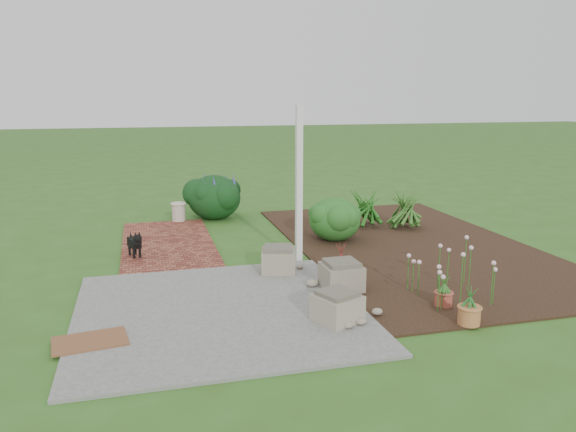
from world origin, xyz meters
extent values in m
plane|color=#33581B|center=(0.00, 0.00, 0.00)|extent=(80.00, 80.00, 0.00)
cube|color=#5E5E5C|center=(-1.25, -1.75, 0.02)|extent=(3.50, 3.50, 0.04)
cube|color=maroon|center=(-1.70, 1.75, 0.02)|extent=(1.60, 3.50, 0.04)
cube|color=black|center=(2.50, 0.50, 0.01)|extent=(4.00, 7.00, 0.03)
cube|color=white|center=(0.30, 0.10, 1.25)|extent=(0.10, 0.10, 2.50)
cube|color=gray|center=(0.05, -2.45, 0.20)|extent=(0.62, 0.62, 0.31)
cube|color=#78725C|center=(0.48, -1.41, 0.21)|extent=(0.52, 0.52, 0.34)
cube|color=gray|center=(-0.17, -0.43, 0.21)|extent=(0.61, 0.61, 0.33)
cube|color=brown|center=(-2.73, -2.32, 0.05)|extent=(0.84, 0.61, 0.02)
cube|color=black|center=(-2.27, 0.95, 0.27)|extent=(0.24, 0.35, 0.14)
cylinder|color=black|center=(-2.28, 0.82, 0.12)|extent=(0.04, 0.04, 0.16)
cylinder|color=black|center=(-2.19, 0.85, 0.12)|extent=(0.04, 0.04, 0.16)
cylinder|color=black|center=(-2.36, 1.04, 0.12)|extent=(0.04, 0.04, 0.16)
cylinder|color=black|center=(-2.26, 1.07, 0.12)|extent=(0.04, 0.04, 0.16)
sphere|color=black|center=(-2.21, 0.76, 0.39)|extent=(0.13, 0.13, 0.13)
cone|color=black|center=(-2.33, 1.11, 0.37)|extent=(0.08, 0.11, 0.12)
cylinder|color=beige|center=(-1.38, 3.48, 0.23)|extent=(0.33, 0.33, 0.38)
ellipsoid|color=#153B13|center=(1.30, 1.19, 0.43)|extent=(1.11, 1.11, 0.80)
cylinder|color=#955A32|center=(0.63, -0.98, 0.14)|extent=(0.33, 0.33, 0.23)
cylinder|color=#A44837|center=(1.53, -2.31, 0.12)|extent=(0.24, 0.24, 0.18)
cylinder|color=#B76F3E|center=(1.51, -2.92, 0.14)|extent=(0.29, 0.29, 0.22)
ellipsoid|color=black|center=(-0.59, 3.72, 0.49)|extent=(1.52, 1.52, 0.98)
camera|label=1|loc=(-2.10, -8.32, 2.66)|focal=35.00mm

